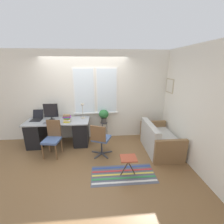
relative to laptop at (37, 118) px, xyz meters
The scene contains 17 objects.
ground_plane 1.71m from the laptop, 19.32° to the right, with size 14.00×14.00×0.00m, color brown.
wall_back_with_window 1.56m from the laptop, 11.54° to the left, with size 9.00×0.12×2.70m.
wall_right_with_picture 4.01m from the laptop, ahead, with size 0.08×9.00×2.70m.
desk 0.75m from the laptop, 12.96° to the right, with size 1.77×0.71×0.75m.
laptop is the anchor object (origin of this frame).
monitor 0.48m from the laptop, ahead, with size 0.40×0.16×0.48m.
keyboard 0.56m from the laptop, 36.56° to the right, with size 0.32×0.14×0.02m.
mouse 0.76m from the laptop, 23.83° to the right, with size 0.04×0.07×0.04m.
desk_lamp 1.35m from the laptop, ahead, with size 0.14×0.14×0.46m.
book_stack 0.95m from the laptop, 16.28° to the right, with size 0.22×0.19×0.21m.
desk_chair_wooden 0.96m from the laptop, 48.72° to the right, with size 0.45×0.46×0.92m.
office_chair_swivel 2.04m from the laptop, 24.45° to the right, with size 0.55×0.57×0.88m.
couch_loveseat 3.54m from the laptop, 11.63° to the right, with size 0.78×1.32×0.78m.
plant_stand 1.98m from the laptop, ahead, with size 0.21×0.21×0.55m.
potted_plant 1.95m from the laptop, ahead, with size 0.30×0.30×0.41m.
floor_rug_striped 2.92m from the laptop, 34.94° to the right, with size 1.38×0.63×0.01m.
folding_stool 2.93m from the laptop, 34.11° to the right, with size 0.34×0.29×0.43m.
Camera 1 is at (0.42, -3.77, 2.26)m, focal length 24.00 mm.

